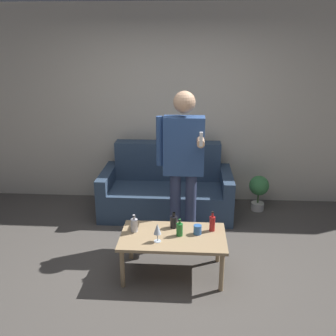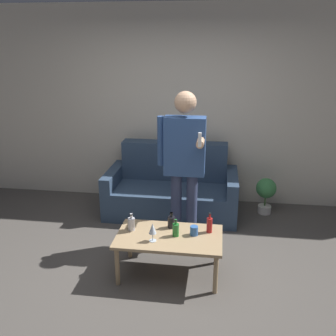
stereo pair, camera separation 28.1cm
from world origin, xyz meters
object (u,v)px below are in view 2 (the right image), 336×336
(couch, at_px, (172,189))
(coffee_table, at_px, (169,240))
(bottle_orange, at_px, (176,229))
(person_standing_front, at_px, (184,158))

(couch, bearing_deg, coffee_table, -83.77)
(coffee_table, relative_size, bottle_orange, 5.88)
(bottle_orange, relative_size, person_standing_front, 0.10)
(bottle_orange, distance_m, person_standing_front, 0.82)
(coffee_table, height_order, bottle_orange, bottle_orange)
(couch, height_order, coffee_table, couch)
(bottle_orange, bearing_deg, coffee_table, -176.52)
(bottle_orange, xyz_separation_m, person_standing_front, (0.01, 0.63, 0.53))
(couch, relative_size, bottle_orange, 9.89)
(couch, bearing_deg, person_standing_front, -74.37)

